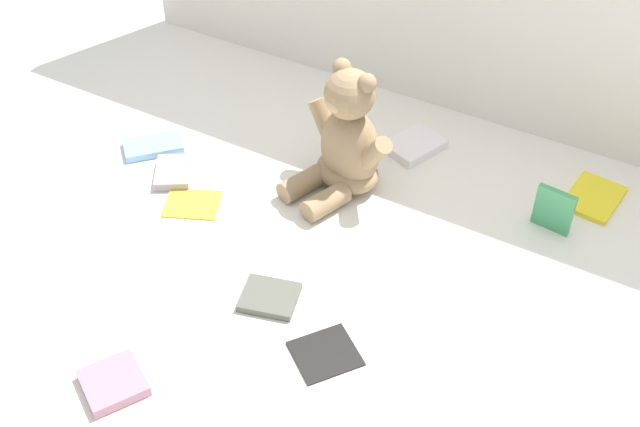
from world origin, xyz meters
TOP-DOWN VIEW (x-y plane):
  - ground_plane at (0.00, 0.00)m, footprint 3.20×3.20m
  - teddy_bear at (-0.08, 0.10)m, footprint 0.23×0.23m
  - book_case_0 at (0.38, 0.30)m, footprint 0.11×0.14m
  - book_case_1 at (-0.00, 0.28)m, footprint 0.12×0.14m
  - book_case_2 at (0.33, 0.18)m, footprint 0.08×0.02m
  - book_case_3 at (-0.16, -0.53)m, footprint 0.13×0.13m
  - book_case_4 at (-0.04, -0.25)m, footprint 0.12×0.11m
  - book_case_5 at (0.10, -0.30)m, footprint 0.14×0.14m
  - book_case_6 at (-0.49, 0.00)m, footprint 0.14×0.14m
  - book_case_7 at (-0.40, -0.05)m, footprint 0.11×0.12m
  - book_case_8 at (-0.31, -0.11)m, footprint 0.13×0.12m

SIDE VIEW (x-z plane):
  - ground_plane at x=0.00m, z-range 0.00..0.00m
  - book_case_5 at x=0.10m, z-range 0.00..0.01m
  - book_case_8 at x=-0.31m, z-range 0.00..0.01m
  - book_case_0 at x=0.38m, z-range 0.00..0.01m
  - book_case_4 at x=-0.04m, z-range 0.00..0.01m
  - book_case_6 at x=-0.49m, z-range 0.00..0.02m
  - book_case_3 at x=-0.16m, z-range 0.00..0.02m
  - book_case_7 at x=-0.40m, z-range 0.00..0.02m
  - book_case_1 at x=0.00m, z-range 0.00..0.02m
  - book_case_2 at x=0.33m, z-range 0.00..0.09m
  - teddy_bear at x=-0.08m, z-range -0.03..0.24m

